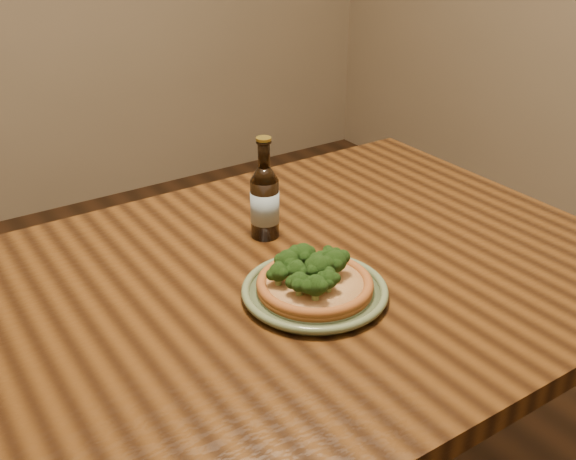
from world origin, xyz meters
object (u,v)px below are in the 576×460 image
table (212,347)px  pizza (314,280)px  beer_bottle (265,201)px  plate (315,291)px

table → pizza: (0.16, -0.08, 0.12)m
table → pizza: bearing=-27.5°
pizza → beer_bottle: bearing=78.3°
pizza → plate: bearing=-62.9°
table → pizza: pizza is taller
plate → pizza: size_ratio=1.26×
beer_bottle → pizza: bearing=-103.1°
plate → pizza: 0.02m
plate → beer_bottle: (0.05, 0.23, 0.07)m
plate → table: bearing=152.1°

